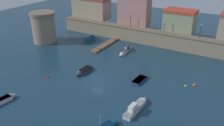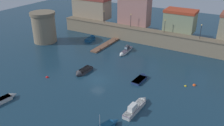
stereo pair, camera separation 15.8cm
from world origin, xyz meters
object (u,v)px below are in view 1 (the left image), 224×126
object	(u,v)px
quay_lamp_0	(104,15)
moored_boat_1	(3,100)
moored_boat_5	(91,38)
mooring_buoy_0	(47,78)
moored_boat_3	(141,78)
mooring_buoy_1	(194,85)
quay_lamp_1	(131,18)
moored_boat_2	(125,51)
moored_boat_0	(137,106)
mooring_buoy_2	(186,86)
quay_lamp_3	(201,29)
quay_lamp_2	(165,24)
fortress_tower	(44,27)
moored_boat_4	(82,72)

from	to	relation	value
quay_lamp_0	moored_boat_1	world-z (taller)	quay_lamp_0
moored_boat_1	moored_boat_5	size ratio (longest dim) A/B	1.27
moored_boat_1	mooring_buoy_0	xyz separation A→B (m)	(0.34, 10.30, -0.40)
moored_boat_3	mooring_buoy_1	xyz separation A→B (m)	(9.85, 2.94, -0.26)
quay_lamp_1	moored_boat_2	world-z (taller)	quay_lamp_1
moored_boat_0	mooring_buoy_2	bearing A→B (deg)	-21.05
quay_lamp_0	quay_lamp_1	distance (m)	8.81
quay_lamp_0	moored_boat_1	size ratio (longest dim) A/B	0.61
quay_lamp_3	moored_boat_2	bearing A→B (deg)	-150.66
moored_boat_5	moored_boat_0	bearing A→B (deg)	-139.27
quay_lamp_2	moored_boat_3	distance (m)	20.73
quay_lamp_2	mooring_buoy_1	bearing A→B (deg)	-53.65
fortress_tower	moored_boat_0	xyz separation A→B (m)	(36.09, -16.15, -3.79)
fortress_tower	moored_boat_5	bearing A→B (deg)	37.30
moored_boat_2	moored_boat_4	distance (m)	14.95
moored_boat_1	moored_boat_2	size ratio (longest dim) A/B	0.82
quay_lamp_2	quay_lamp_3	size ratio (longest dim) A/B	0.98
fortress_tower	mooring_buoy_0	world-z (taller)	fortress_tower
quay_lamp_0	quay_lamp_2	distance (m)	18.68
fortress_tower	mooring_buoy_2	distance (m)	41.64
quay_lamp_2	mooring_buoy_2	xyz separation A→B (m)	(10.92, -17.89, -6.28)
quay_lamp_2	quay_lamp_3	distance (m)	9.11
quay_lamp_0	moored_boat_3	world-z (taller)	quay_lamp_0
quay_lamp_3	moored_boat_4	bearing A→B (deg)	-128.04
mooring_buoy_1	mooring_buoy_2	bearing A→B (deg)	-140.86
moored_boat_2	mooring_buoy_2	size ratio (longest dim) A/B	15.74
moored_boat_3	fortress_tower	bearing A→B (deg)	82.35
moored_boat_2	moored_boat_4	xyz separation A→B (m)	(-2.58, -14.73, -0.05)
quay_lamp_2	fortress_tower	bearing A→B (deg)	-156.49
moored_boat_1	mooring_buoy_1	distance (m)	35.21
moored_boat_2	moored_boat_3	world-z (taller)	moored_boat_2
moored_boat_1	moored_boat_5	xyz separation A→B (m)	(-4.96, 33.81, -0.04)
quay_lamp_0	moored_boat_2	xyz separation A→B (m)	(11.83, -8.97, -5.95)
mooring_buoy_1	quay_lamp_0	bearing A→B (deg)	151.62
moored_boat_1	moored_boat_4	distance (m)	16.31
moored_boat_1	mooring_buoy_1	world-z (taller)	moored_boat_1
moored_boat_1	mooring_buoy_2	world-z (taller)	moored_boat_1
fortress_tower	mooring_buoy_0	size ratio (longest dim) A/B	14.41
moored_boat_2	mooring_buoy_0	world-z (taller)	moored_boat_2
moored_boat_0	quay_lamp_1	bearing A→B (deg)	31.08
mooring_buoy_2	quay_lamp_2	bearing A→B (deg)	121.40
quay_lamp_3	mooring_buoy_1	size ratio (longest dim) A/B	5.46
quay_lamp_0	quay_lamp_1	size ratio (longest dim) A/B	0.95
quay_lamp_0	mooring_buoy_1	world-z (taller)	quay_lamp_0
mooring_buoy_1	moored_boat_3	bearing A→B (deg)	-163.39
moored_boat_2	mooring_buoy_0	xyz separation A→B (m)	(-7.72, -19.79, -0.39)
mooring_buoy_2	moored_boat_1	bearing A→B (deg)	-140.65
moored_boat_0	mooring_buoy_1	distance (m)	14.12
quay_lamp_0	moored_boat_3	bearing A→B (deg)	-42.95
quay_lamp_2	moored_boat_4	xyz separation A→B (m)	(-9.43, -23.70, -5.95)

